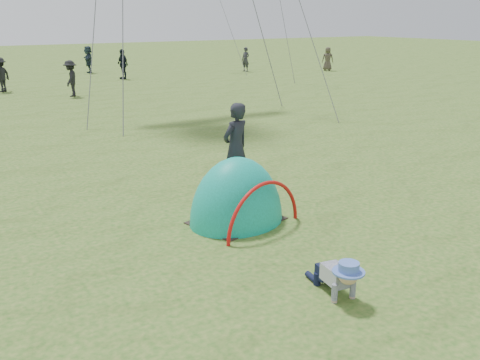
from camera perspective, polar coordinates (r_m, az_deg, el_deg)
ground at (r=8.61m, az=14.50°, el=-8.63°), size 140.00×140.00×0.00m
crawling_toddler at (r=7.46m, az=10.46°, el=-9.96°), size 0.67×0.86×0.60m
popup_tent at (r=9.99m, az=-0.37°, el=-4.39°), size 2.19×1.94×2.44m
standing_adult at (r=11.44m, az=-0.46°, el=3.47°), size 0.81×0.65×1.93m
crowd_person_5 at (r=37.83m, az=-15.87°, el=12.27°), size 0.88×1.70×1.75m
crowd_person_9 at (r=26.73m, az=-17.60°, el=10.28°), size 1.06×1.25×1.68m
crowd_person_10 at (r=38.41m, az=9.34°, el=12.63°), size 0.92×0.90×1.60m
crowd_person_12 at (r=37.34m, az=0.60°, el=12.74°), size 0.56×0.68×1.62m
crowd_person_14 at (r=33.50m, az=-12.41°, el=11.98°), size 0.61×1.10×1.77m
crowd_person_15 at (r=29.59m, az=-24.16°, el=10.21°), size 1.25×1.19×1.70m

